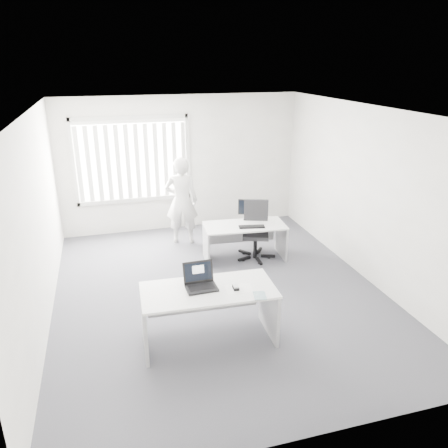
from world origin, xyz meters
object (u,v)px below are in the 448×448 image
object	(u,v)px
desk_far	(245,234)
laptop	(201,278)
desk_near	(209,304)
monitor	(249,210)
person	(182,201)
office_chair	(255,240)

from	to	relation	value
desk_far	laptop	distance (m)	2.64
desk_near	monitor	xyz separation A→B (m)	(1.39, 2.52, 0.31)
desk_far	person	distance (m)	1.48
desk_far	office_chair	world-z (taller)	office_chair
office_chair	monitor	xyz separation A→B (m)	(-0.06, 0.23, 0.53)
person	monitor	size ratio (longest dim) A/B	4.47
desk_far	person	xyz separation A→B (m)	(-0.95, 1.07, 0.39)
laptop	desk_far	bearing A→B (deg)	58.26
monitor	laptop	bearing A→B (deg)	-97.17
office_chair	person	xyz separation A→B (m)	(-1.16, 1.05, 0.54)
person	office_chair	bearing A→B (deg)	151.35
laptop	person	bearing A→B (deg)	82.26
monitor	person	bearing A→B (deg)	166.48
office_chair	person	world-z (taller)	person
desk_near	monitor	bearing A→B (deg)	63.60
office_chair	laptop	bearing A→B (deg)	-104.53
desk_near	monitor	size ratio (longest dim) A/B	4.41
desk_far	laptop	xyz separation A→B (m)	(-1.31, -2.24, 0.44)
desk_near	person	world-z (taller)	person
laptop	monitor	distance (m)	2.89
desk_far	laptop	world-z (taller)	laptop
laptop	monitor	world-z (taller)	laptop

